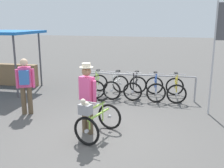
% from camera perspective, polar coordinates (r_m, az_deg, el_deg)
% --- Properties ---
extents(ground_plane, '(80.00, 80.00, 0.00)m').
position_cam_1_polar(ground_plane, '(6.29, -3.29, -11.53)').
color(ground_plane, '#514F4C').
extents(bike_rack_rail, '(3.90, 0.32, 0.88)m').
position_cam_1_polar(bike_rack_rail, '(9.13, 5.69, 0.97)').
color(bike_rack_rail, '#99999E').
rests_on(bike_rack_rail, ground).
extents(racked_bike_lime, '(0.86, 1.19, 0.97)m').
position_cam_1_polar(racked_bike_lime, '(9.64, -3.17, -0.24)').
color(racked_bike_lime, black).
rests_on(racked_bike_lime, ground).
extents(racked_bike_white, '(0.72, 1.14, 0.98)m').
position_cam_1_polar(racked_bike_white, '(9.48, 0.92, -0.44)').
color(racked_bike_white, black).
rests_on(racked_bike_white, ground).
extents(racked_bike_black, '(0.67, 1.12, 0.98)m').
position_cam_1_polar(racked_bike_black, '(9.38, 5.12, -0.65)').
color(racked_bike_black, black).
rests_on(racked_bike_black, ground).
extents(racked_bike_blue, '(0.84, 1.21, 0.98)m').
position_cam_1_polar(racked_bike_blue, '(9.33, 9.40, -0.86)').
color(racked_bike_blue, black).
rests_on(racked_bike_blue, ground).
extents(racked_bike_yellow, '(0.77, 1.16, 0.97)m').
position_cam_1_polar(racked_bike_yellow, '(9.33, 13.69, -1.07)').
color(racked_bike_yellow, black).
rests_on(racked_bike_yellow, ground).
extents(featured_bicycle, '(0.89, 1.25, 1.09)m').
position_cam_1_polar(featured_bicycle, '(6.05, -3.53, -7.58)').
color(featured_bicycle, black).
rests_on(featured_bicycle, ground).
extents(person_with_featured_bike, '(0.50, 0.32, 1.72)m').
position_cam_1_polar(person_with_featured_bike, '(6.23, -5.46, -2.52)').
color(person_with_featured_bike, brown).
rests_on(person_with_featured_bike, ground).
extents(pedestrian_with_backpack, '(0.48, 0.43, 1.64)m').
position_cam_1_polar(pedestrian_with_backpack, '(7.88, -18.36, 0.21)').
color(pedestrian_with_backpack, brown).
rests_on(pedestrian_with_backpack, ground).
extents(market_stall, '(3.23, 2.48, 2.30)m').
position_cam_1_polar(market_stall, '(11.43, -22.60, 6.16)').
color(market_stall, '#4C4C51').
rests_on(market_stall, ground).
extents(banner_flag, '(0.45, 0.05, 3.20)m').
position_cam_1_polar(banner_flag, '(7.85, 22.48, 9.38)').
color(banner_flag, '#B2B2B7').
rests_on(banner_flag, ground).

